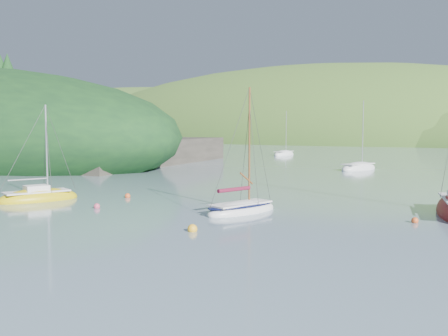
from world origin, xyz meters
The scene contains 6 objects.
ground centered at (0.00, 0.00, 0.00)m, with size 700.00×700.00×0.00m, color slate.
daysailer_white centered at (3.10, 7.47, 0.20)m, with size 3.30×5.68×8.23m.
sailboat_yellow centered at (-11.64, 3.88, 0.18)m, with size 4.03×6.06×7.48m.
distant_sloop_a centered at (-0.44, 41.50, 0.16)m, with size 3.85×6.84×9.23m.
distant_sloop_c centered at (-22.05, 65.26, 0.16)m, with size 2.52×6.39×8.98m.
mooring_buoys centered at (0.76, 4.99, 0.12)m, with size 20.53×8.86×0.50m.
Camera 1 is at (18.55, -18.60, 5.23)m, focal length 40.00 mm.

